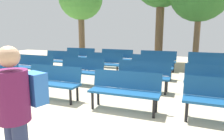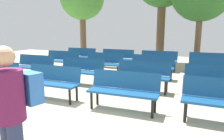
{
  "view_description": "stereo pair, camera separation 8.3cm",
  "coord_description": "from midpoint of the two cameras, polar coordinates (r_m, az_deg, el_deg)",
  "views": [
    {
      "loc": [
        2.42,
        -2.7,
        1.81
      ],
      "look_at": [
        0.0,
        3.23,
        0.55
      ],
      "focal_mm": 33.05,
      "sensor_mm": 36.0,
      "label": 1
    },
    {
      "loc": [
        2.5,
        -2.67,
        1.81
      ],
      "look_at": [
        0.0,
        3.23,
        0.55
      ],
      "focal_mm": 33.05,
      "sensor_mm": 36.0,
      "label": 2
    }
  ],
  "objects": [
    {
      "name": "ground_plane",
      "position": [
        4.07,
        -18.13,
        -15.88
      ],
      "size": [
        24.0,
        24.0,
        0.0
      ],
      "primitive_type": "plane",
      "color": "#BCAD8E"
    },
    {
      "name": "bench_r2_c2",
      "position": [
        7.86,
        11.33,
        1.34
      ],
      "size": [
        1.61,
        0.52,
        0.87
      ],
      "rotation": [
        0.0,
        0.0,
        0.02
      ],
      "color": "navy",
      "rests_on": "ground_plane"
    },
    {
      "name": "bench_r3_c0",
      "position": [
        10.79,
        -8.5,
        4.03
      ],
      "size": [
        1.62,
        0.53,
        0.87
      ],
      "rotation": [
        0.0,
        0.0,
        0.03
      ],
      "color": "navy",
      "rests_on": "ground_plane"
    },
    {
      "name": "bench_r2_c0",
      "position": [
        9.43,
        -13.44,
        2.84
      ],
      "size": [
        1.62,
        0.55,
        0.87
      ],
      "rotation": [
        0.0,
        0.0,
        0.04
      ],
      "color": "navy",
      "rests_on": "ground_plane"
    },
    {
      "name": "bench_r3_c2",
      "position": [
        9.44,
        13.02,
        2.87
      ],
      "size": [
        1.62,
        0.54,
        0.87
      ],
      "rotation": [
        0.0,
        0.0,
        0.04
      ],
      "color": "navy",
      "rests_on": "ground_plane"
    },
    {
      "name": "bench_r1_c3",
      "position": [
        6.13,
        27.15,
        -2.42
      ],
      "size": [
        1.6,
        0.49,
        0.87
      ],
      "rotation": [
        0.0,
        0.0,
        0.0
      ],
      "color": "navy",
      "rests_on": "ground_plane"
    },
    {
      "name": "bench_r2_c1",
      "position": [
        8.45,
        -2.05,
        2.21
      ],
      "size": [
        1.61,
        0.52,
        0.87
      ],
      "rotation": [
        0.0,
        0.0,
        0.03
      ],
      "color": "navy",
      "rests_on": "ground_plane"
    },
    {
      "name": "bench_r1_c0",
      "position": [
        8.21,
        -20.45,
        1.26
      ],
      "size": [
        1.61,
        0.5,
        0.87
      ],
      "rotation": [
        0.0,
        0.0,
        0.01
      ],
      "color": "navy",
      "rests_on": "ground_plane"
    },
    {
      "name": "visitor_with_backpack",
      "position": [
        2.49,
        -24.93,
        -10.39
      ],
      "size": [
        0.43,
        0.58,
        1.65
      ],
      "rotation": [
        0.0,
        0.0,
        2.89
      ],
      "color": "navy",
      "rests_on": "ground_plane"
    },
    {
      "name": "bench_r3_c3",
      "position": [
        9.37,
        25.58,
        2.0
      ],
      "size": [
        1.61,
        0.5,
        0.87
      ],
      "rotation": [
        0.0,
        0.0,
        0.01
      ],
      "color": "navy",
      "rests_on": "ground_plane"
    },
    {
      "name": "bench_r2_c3",
      "position": [
        7.74,
        26.7,
        0.2
      ],
      "size": [
        1.62,
        0.55,
        0.87
      ],
      "rotation": [
        0.0,
        0.0,
        0.04
      ],
      "color": "navy",
      "rests_on": "ground_plane"
    },
    {
      "name": "bench_r3_c1",
      "position": [
        9.93,
        1.61,
        3.54
      ],
      "size": [
        1.6,
        0.49,
        0.87
      ],
      "rotation": [
        0.0,
        0.0,
        -0.0
      ],
      "color": "navy",
      "rests_on": "ground_plane"
    },
    {
      "name": "bench_r0_c2",
      "position": [
        4.68,
        3.78,
        -5.1
      ],
      "size": [
        1.61,
        0.53,
        0.87
      ],
      "rotation": [
        0.0,
        0.0,
        0.03
      ],
      "color": "navy",
      "rests_on": "ground_plane"
    },
    {
      "name": "bench_r1_c1",
      "position": [
        6.99,
        -8.26,
        0.23
      ],
      "size": [
        1.6,
        0.5,
        0.87
      ],
      "rotation": [
        0.0,
        0.0,
        -0.01
      ],
      "color": "navy",
      "rests_on": "ground_plane"
    },
    {
      "name": "bench_r1_c2",
      "position": [
        6.23,
        8.91,
        -1.12
      ],
      "size": [
        1.61,
        0.53,
        0.87
      ],
      "rotation": [
        0.0,
        0.0,
        0.03
      ],
      "color": "navy",
      "rests_on": "ground_plane"
    },
    {
      "name": "bench_r0_c1",
      "position": [
        5.65,
        -15.91,
        -2.67
      ],
      "size": [
        1.61,
        0.5,
        0.87
      ],
      "rotation": [
        0.0,
        0.0,
        0.01
      ],
      "color": "navy",
      "rests_on": "ground_plane"
    }
  ]
}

